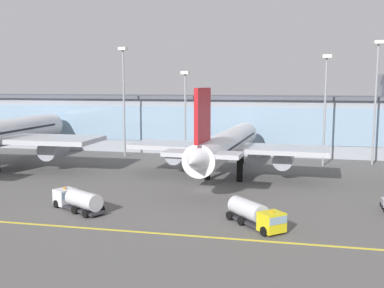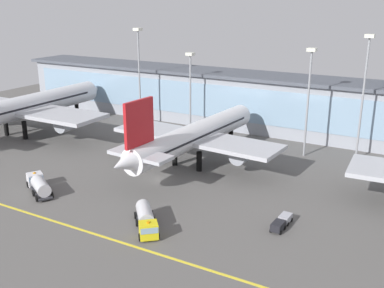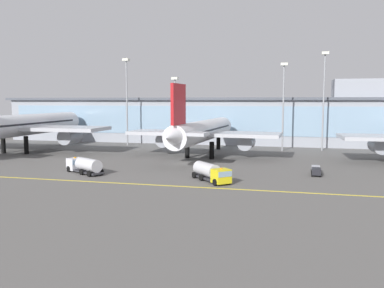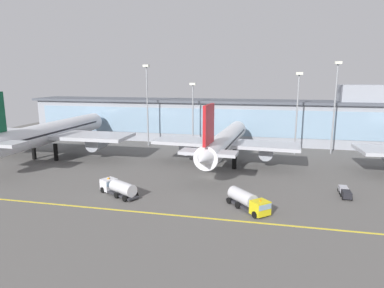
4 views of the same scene
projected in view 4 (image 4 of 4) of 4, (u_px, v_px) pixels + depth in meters
ground_plane at (210, 177)px, 74.20m from camera, size 196.05×196.05×0.00m
taxiway_centreline_stripe at (187, 216)px, 53.14m from camera, size 156.84×0.50×0.01m
terminal_building at (236, 120)px, 113.07m from camera, size 143.03×14.00×19.47m
airliner_near_left at (51, 133)px, 91.49m from camera, size 44.59×56.18×18.68m
airliner_near_right at (225, 141)px, 83.13m from camera, size 36.74×48.00×16.59m
fuel_tanker_truck at (248, 201)px, 55.59m from camera, size 7.82×8.38×2.90m
baggage_tug_near at (118, 187)px, 62.61m from camera, size 9.05×6.63×2.90m
service_truck_far at (345, 192)px, 62.09m from camera, size 1.85×5.64×1.40m
apron_light_mast_west at (193, 104)px, 103.97m from camera, size 1.80×1.80×20.08m
apron_light_mast_centre at (298, 101)px, 93.05m from camera, size 1.80×1.80×23.13m
apron_light_mast_east at (147, 94)px, 104.98m from camera, size 1.80×1.80×25.59m
apron_light_mast_far_east at (335, 95)px, 93.53m from camera, size 1.80×1.80×26.04m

